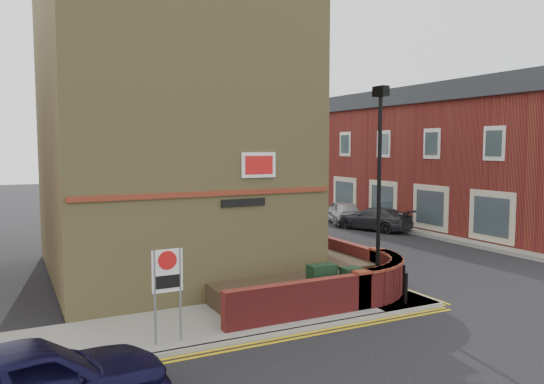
{
  "coord_description": "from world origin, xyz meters",
  "views": [
    {
      "loc": [
        -8.24,
        -11.29,
        4.69
      ],
      "look_at": [
        -0.53,
        4.0,
        3.19
      ],
      "focal_mm": 35.0,
      "sensor_mm": 36.0,
      "label": 1
    }
  ],
  "objects": [
    {
      "name": "yellow_lines_side",
      "position": [
        -3.5,
        -0.25,
        0.01
      ],
      "size": [
        13.0,
        0.28,
        0.01
      ],
      "primitive_type": "cube",
      "color": "gold",
      "rests_on": "ground"
    },
    {
      "name": "far_terrace",
      "position": [
        14.5,
        17.0,
        4.04
      ],
      "size": [
        5.4,
        30.4,
        8.0
      ],
      "color": "maroon",
      "rests_on": "ground"
    },
    {
      "name": "grey_car_far",
      "position": [
        10.02,
        12.3,
        0.63
      ],
      "size": [
        3.25,
        4.72,
        1.27
      ],
      "primitive_type": "imported",
      "rotation": [
        0.0,
        0.0,
        3.52
      ],
      "color": "#303035",
      "rests_on": "ground"
    },
    {
      "name": "tree_near",
      "position": [
        2.0,
        14.05,
        4.7
      ],
      "size": [
        3.64,
        3.65,
        6.7
      ],
      "color": "#382B1E",
      "rests_on": "pavement_main"
    },
    {
      "name": "silver_car_near",
      "position": [
        4.39,
        11.95,
        0.73
      ],
      "size": [
        2.79,
        4.69,
        1.46
      ],
      "primitive_type": "imported",
      "rotation": [
        0.0,
        0.0,
        -0.3
      ],
      "color": "#A1A4A8",
      "rests_on": "ground"
    },
    {
      "name": "ground",
      "position": [
        0.0,
        0.0,
        0.0
      ],
      "size": [
        120.0,
        120.0,
        0.0
      ],
      "primitive_type": "plane",
      "color": "black",
      "rests_on": "ground"
    },
    {
      "name": "silver_car_far",
      "position": [
        9.92,
        15.26,
        0.7
      ],
      "size": [
        2.84,
        4.43,
        1.41
      ],
      "primitive_type": "imported",
      "rotation": [
        0.0,
        0.0,
        2.83
      ],
      "color": "#A4A6AB",
      "rests_on": "ground"
    },
    {
      "name": "pavement_corner",
      "position": [
        -3.5,
        1.5,
        0.06
      ],
      "size": [
        13.0,
        3.0,
        0.12
      ],
      "primitive_type": "cube",
      "color": "gray",
      "rests_on": "ground"
    },
    {
      "name": "kerb_main_far",
      "position": [
        11.0,
        13.0,
        0.06
      ],
      "size": [
        0.15,
        40.0,
        0.12
      ],
      "primitive_type": "cube",
      "color": "gray",
      "rests_on": "ground"
    },
    {
      "name": "red_car_main",
      "position": [
        4.11,
        17.1,
        0.69
      ],
      "size": [
        2.62,
        5.08,
        1.37
      ],
      "primitive_type": "imported",
      "rotation": [
        0.0,
        0.0,
        0.07
      ],
      "color": "maroon",
      "rests_on": "ground"
    },
    {
      "name": "kerb_main_near",
      "position": [
        3.0,
        16.0,
        0.06
      ],
      "size": [
        0.15,
        32.0,
        0.12
      ],
      "primitive_type": "cube",
      "color": "gray",
      "rests_on": "ground"
    },
    {
      "name": "kerb_side",
      "position": [
        -3.5,
        0.0,
        0.06
      ],
      "size": [
        13.0,
        0.15,
        0.12
      ],
      "primitive_type": "cube",
      "color": "gray",
      "rests_on": "ground"
    },
    {
      "name": "traffic_light_assembly",
      "position": [
        2.4,
        25.0,
        2.78
      ],
      "size": [
        0.2,
        0.16,
        4.2
      ],
      "color": "black",
      "rests_on": "pavement_main"
    },
    {
      "name": "tree_far",
      "position": [
        2.0,
        30.05,
        4.91
      ],
      "size": [
        3.81,
        3.81,
        7.0
      ],
      "color": "#382B1E",
      "rests_on": "pavement_main"
    },
    {
      "name": "lamppost",
      "position": [
        1.6,
        1.2,
        3.34
      ],
      "size": [
        0.25,
        0.5,
        6.3
      ],
      "color": "black",
      "rests_on": "pavement_corner"
    },
    {
      "name": "pavement_far",
      "position": [
        13.0,
        13.0,
        0.06
      ],
      "size": [
        4.0,
        40.0,
        0.12
      ],
      "primitive_type": "cube",
      "color": "gray",
      "rests_on": "ground"
    },
    {
      "name": "bollard_far",
      "position": [
        2.6,
        1.2,
        0.57
      ],
      "size": [
        0.11,
        0.11,
        0.9
      ],
      "primitive_type": "cylinder",
      "color": "black",
      "rests_on": "pavement_corner"
    },
    {
      "name": "yellow_lines_main",
      "position": [
        3.25,
        16.0,
        0.01
      ],
      "size": [
        0.28,
        32.0,
        0.01
      ],
      "primitive_type": "cube",
      "color": "gold",
      "rests_on": "ground"
    },
    {
      "name": "bollard_near",
      "position": [
        2.0,
        0.4,
        0.57
      ],
      "size": [
        0.11,
        0.11,
        0.9
      ],
      "primitive_type": "cylinder",
      "color": "black",
      "rests_on": "pavement_corner"
    },
    {
      "name": "utility_cabinet_large",
      "position": [
        -0.3,
        1.3,
        0.72
      ],
      "size": [
        0.8,
        0.45,
        1.2
      ],
      "primitive_type": "cube",
      "color": "black",
      "rests_on": "pavement_corner"
    },
    {
      "name": "corner_building",
      "position": [
        -2.84,
        8.0,
        6.23
      ],
      "size": [
        8.95,
        10.4,
        13.6
      ],
      "color": "#94864E",
      "rests_on": "ground"
    },
    {
      "name": "tree_mid",
      "position": [
        2.0,
        22.05,
        5.2
      ],
      "size": [
        4.03,
        4.03,
        7.42
      ],
      "color": "#382B1E",
      "rests_on": "pavement_main"
    },
    {
      "name": "far_terrace_cream",
      "position": [
        14.5,
        38.0,
        4.05
      ],
      "size": [
        5.4,
        12.4,
        8.0
      ],
      "color": "beige",
      "rests_on": "ground"
    },
    {
      "name": "utility_cabinet_small",
      "position": [
        0.5,
        1.0,
        0.67
      ],
      "size": [
        0.55,
        0.4,
        1.1
      ],
      "primitive_type": "cube",
      "color": "black",
      "rests_on": "pavement_corner"
    },
    {
      "name": "garden_wall",
      "position": [
        0.0,
        2.5,
        0.0
      ],
      "size": [
        6.8,
        6.0,
        1.2
      ],
      "primitive_type": null,
      "color": "maroon",
      "rests_on": "ground"
    },
    {
      "name": "pavement_main",
      "position": [
        2.0,
        16.0,
        0.06
      ],
      "size": [
        2.0,
        32.0,
        0.12
      ],
      "primitive_type": "cube",
      "color": "gray",
      "rests_on": "ground"
    },
    {
      "name": "zone_sign",
      "position": [
        -5.0,
        0.5,
        1.64
      ],
      "size": [
        0.72,
        0.07,
        2.2
      ],
      "color": "slate",
      "rests_on": "pavement_corner"
    }
  ]
}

